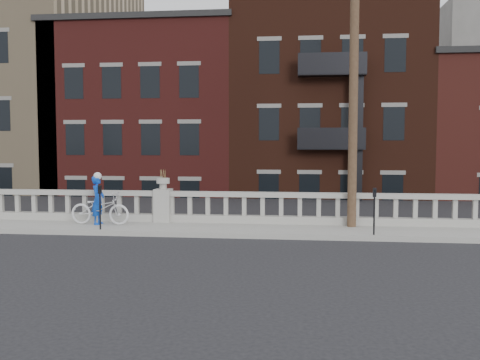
{
  "coord_description": "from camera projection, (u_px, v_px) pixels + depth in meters",
  "views": [
    {
      "loc": [
        4.61,
        -13.48,
        2.83
      ],
      "look_at": [
        2.68,
        3.2,
        1.63
      ],
      "focal_mm": 40.0,
      "sensor_mm": 36.0,
      "label": 1
    }
  ],
  "objects": [
    {
      "name": "ground",
      "position": [
        125.0,
        249.0,
        14.08
      ],
      "size": [
        120.0,
        120.0,
        0.0
      ],
      "primitive_type": "plane",
      "color": "black",
      "rests_on": "ground"
    },
    {
      "name": "sidewalk",
      "position": [
        156.0,
        228.0,
        17.05
      ],
      "size": [
        32.0,
        2.2,
        0.15
      ],
      "primitive_type": "cube",
      "color": "gray",
      "rests_on": "ground"
    },
    {
      "name": "balustrade",
      "position": [
        163.0,
        207.0,
        17.95
      ],
      "size": [
        28.0,
        0.34,
        1.03
      ],
      "color": "gray",
      "rests_on": "sidewalk"
    },
    {
      "name": "planter_pedestal",
      "position": [
        163.0,
        201.0,
        17.94
      ],
      "size": [
        0.55,
        0.55,
        1.76
      ],
      "color": "gray",
      "rests_on": "sidewalk"
    },
    {
      "name": "lower_level",
      "position": [
        242.0,
        145.0,
        36.66
      ],
      "size": [
        80.0,
        44.0,
        20.8
      ],
      "color": "#605E59",
      "rests_on": "ground"
    },
    {
      "name": "utility_pole",
      "position": [
        354.0,
        64.0,
        16.57
      ],
      "size": [
        1.6,
        0.28,
        10.0
      ],
      "color": "#422D1E",
      "rests_on": "sidewalk"
    },
    {
      "name": "parking_meter_b",
      "position": [
        100.0,
        202.0,
        16.31
      ],
      "size": [
        0.1,
        0.09,
        1.36
      ],
      "color": "black",
      "rests_on": "sidewalk"
    },
    {
      "name": "parking_meter_c",
      "position": [
        374.0,
        206.0,
        15.37
      ],
      "size": [
        0.1,
        0.09,
        1.36
      ],
      "color": "black",
      "rests_on": "sidewalk"
    },
    {
      "name": "bicycle",
      "position": [
        100.0,
        208.0,
        17.37
      ],
      "size": [
        2.0,
        0.78,
        1.04
      ],
      "primitive_type": "imported",
      "rotation": [
        0.0,
        0.0,
        1.52
      ],
      "color": "silver",
      "rests_on": "sidewalk"
    },
    {
      "name": "cyclist",
      "position": [
        98.0,
        200.0,
        17.35
      ],
      "size": [
        0.38,
        0.58,
        1.59
      ],
      "primitive_type": "imported",
      "rotation": [
        0.0,
        0.0,
        1.57
      ],
      "color": "#0C3FBA",
      "rests_on": "sidewalk"
    }
  ]
}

